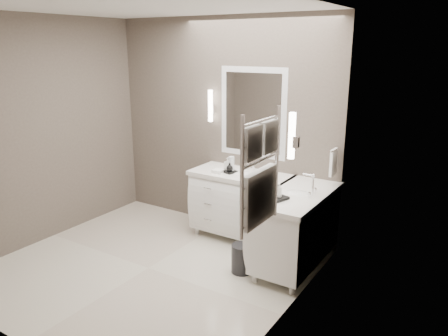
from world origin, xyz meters
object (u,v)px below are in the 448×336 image
Objects in this scene: vanity_back at (241,201)px; towel_ladder at (260,178)px; vanity_right at (296,225)px; waste_bin at (242,258)px.

vanity_back is 1.38× the size of towel_ladder.
towel_ladder reaches higher than vanity_right.
vanity_back is 0.93m from waste_bin.
waste_bin is (0.45, -0.75, -0.33)m from vanity_back.
waste_bin is at bearing 126.53° from towel_ladder.
towel_ladder is 2.88× the size of waste_bin.
towel_ladder reaches higher than waste_bin.
towel_ladder is (1.10, -1.63, 0.91)m from vanity_back.
vanity_right reaches higher than waste_bin.
vanity_back is at bearing 159.62° from vanity_right.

